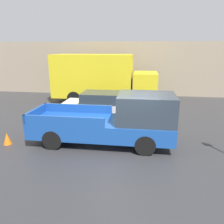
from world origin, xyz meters
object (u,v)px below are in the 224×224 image
at_px(pickup_truck, 116,121).
at_px(car, 102,105).
at_px(delivery_truck, 101,77).
at_px(traffic_cone, 7,139).

height_order(pickup_truck, car, pickup_truck).
relative_size(pickup_truck, car, 1.34).
distance_m(car, delivery_truck, 3.97).
height_order(car, delivery_truck, delivery_truck).
bearing_deg(car, delivery_truck, 101.78).
bearing_deg(traffic_cone, delivery_truck, 73.10).
bearing_deg(traffic_cone, car, 52.36).
bearing_deg(delivery_truck, pickup_truck, -74.58).
height_order(pickup_truck, delivery_truck, delivery_truck).
bearing_deg(pickup_truck, traffic_cone, -171.03).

